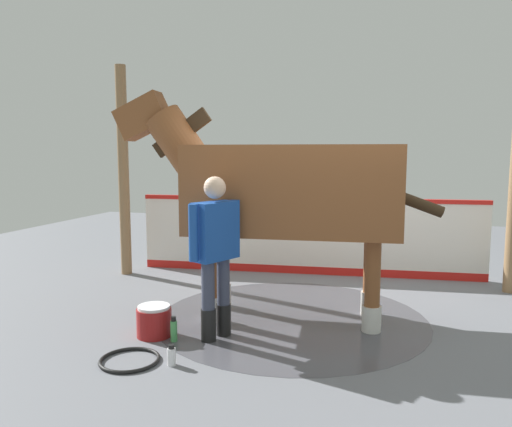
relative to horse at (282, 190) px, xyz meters
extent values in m
cube|color=slate|center=(-0.47, -0.30, -1.45)|extent=(16.00, 16.00, 0.02)
cylinder|color=#4C4C54|center=(-0.11, -0.01, -1.44)|extent=(3.03, 3.03, 0.00)
cube|color=white|center=(0.09, -2.11, -0.88)|extent=(5.20, 0.57, 1.12)
cube|color=red|center=(0.09, -2.11, -0.29)|extent=(5.20, 0.59, 0.06)
cube|color=red|center=(0.09, -2.11, -1.38)|extent=(5.20, 0.58, 0.12)
cylinder|color=olive|center=(2.77, -1.33, 0.13)|extent=(0.16, 0.16, 3.14)
cube|color=brown|center=(-0.11, -0.01, 0.01)|extent=(2.36, 1.18, 0.96)
cylinder|color=brown|center=(0.72, 0.34, -0.95)|extent=(0.16, 0.16, 0.98)
cylinder|color=silver|center=(0.72, 0.34, -1.31)|extent=(0.20, 0.20, 0.27)
cylinder|color=brown|center=(0.77, -0.19, -0.95)|extent=(0.16, 0.16, 0.98)
cylinder|color=silver|center=(0.77, -0.19, -1.31)|extent=(0.20, 0.20, 0.27)
cylinder|color=brown|center=(-1.00, 0.17, -0.95)|extent=(0.16, 0.16, 0.98)
cylinder|color=silver|center=(-1.00, 0.17, -1.31)|extent=(0.20, 0.20, 0.27)
cylinder|color=brown|center=(-0.95, -0.36, -0.95)|extent=(0.16, 0.16, 0.98)
cylinder|color=silver|center=(-0.95, -0.36, -1.31)|extent=(0.20, 0.20, 0.27)
cylinder|color=brown|center=(1.14, 0.11, 0.49)|extent=(0.86, 0.51, 0.91)
cube|color=#382819|center=(1.14, 0.11, 0.63)|extent=(0.70, 0.13, 0.56)
cube|color=brown|center=(1.59, 0.16, 0.82)|extent=(0.67, 0.34, 0.56)
cylinder|color=#382819|center=(-1.35, -0.13, -0.09)|extent=(0.71, 0.19, 0.35)
cylinder|color=black|center=(0.44, 0.69, -1.28)|extent=(0.15, 0.15, 0.32)
cylinder|color=#383D51|center=(0.44, 0.69, -0.88)|extent=(0.13, 0.13, 0.48)
cylinder|color=black|center=(0.53, 0.88, -1.28)|extent=(0.15, 0.15, 0.32)
cylinder|color=#383D51|center=(0.53, 0.88, -0.88)|extent=(0.13, 0.13, 0.48)
cube|color=#19479E|center=(0.49, 0.79, -0.35)|extent=(0.40, 0.52, 0.57)
cylinder|color=#19479E|center=(0.37, 0.53, -0.34)|extent=(0.09, 0.09, 0.54)
cylinder|color=#19479E|center=(0.61, 1.05, -0.34)|extent=(0.09, 0.09, 0.54)
sphere|color=beige|center=(0.49, 0.79, 0.08)|extent=(0.22, 0.22, 0.22)
cylinder|color=maroon|center=(1.11, 0.92, -1.30)|extent=(0.35, 0.35, 0.29)
cylinder|color=white|center=(1.11, 0.92, -1.14)|extent=(0.33, 0.33, 0.03)
cylinder|color=white|center=(0.63, 1.51, -1.37)|extent=(0.08, 0.08, 0.15)
cylinder|color=black|center=(0.63, 1.51, -1.27)|extent=(0.05, 0.05, 0.03)
cylinder|color=#4CA559|center=(0.86, 1.00, -1.34)|extent=(0.07, 0.07, 0.21)
cylinder|color=black|center=(0.86, 1.00, -1.21)|extent=(0.05, 0.05, 0.05)
torus|color=black|center=(1.02, 1.55, -1.42)|extent=(0.54, 0.54, 0.03)
camera|label=1|loc=(-1.25, 5.30, 0.42)|focal=34.84mm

